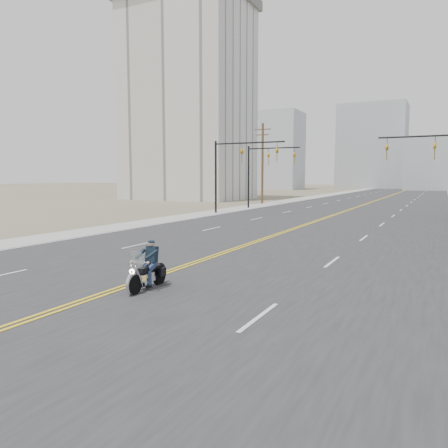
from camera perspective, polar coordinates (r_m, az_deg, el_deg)
name	(u,v)px	position (r m, az deg, el deg)	size (l,w,h in m)	color
road	(382,199)	(76.50, 20.00, 3.15)	(20.00, 200.00, 0.01)	#303033
sidewalk_left	(314,197)	(78.68, 11.64, 3.46)	(3.00, 200.00, 0.01)	#A5A5A0
traffic_mast_left	(234,162)	(41.96, 1.38, 8.09)	(7.10, 0.26, 7.00)	black
traffic_mast_right	(445,159)	(37.91, 26.95, 7.63)	(7.10, 0.26, 7.00)	black
traffic_mast_far	(262,165)	(49.42, 5.04, 7.70)	(6.10, 0.26, 7.00)	black
utility_pole_left	(262,162)	(58.05, 5.04, 8.06)	(2.20, 0.30, 10.50)	brown
apartment_block	(189,105)	(72.16, -4.64, 15.29)	(18.00, 14.00, 30.00)	silver
haze_bldg_a	(276,151)	(128.86, 6.83, 9.44)	(14.00, 12.00, 22.00)	#B7BCC6
haze_bldg_b	(441,164)	(130.93, 26.52, 7.03)	(18.00, 14.00, 14.00)	#ADB2B7
haze_bldg_d	(372,147)	(147.69, 18.79, 9.51)	(20.00, 15.00, 26.00)	#ADB2B7
haze_bldg_f	(249,164)	(148.21, 3.31, 7.87)	(12.00, 12.00, 16.00)	#ADB2B7
motorcyclist	(147,265)	(13.91, -10.01, -5.34)	(0.84, 1.97, 1.54)	black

